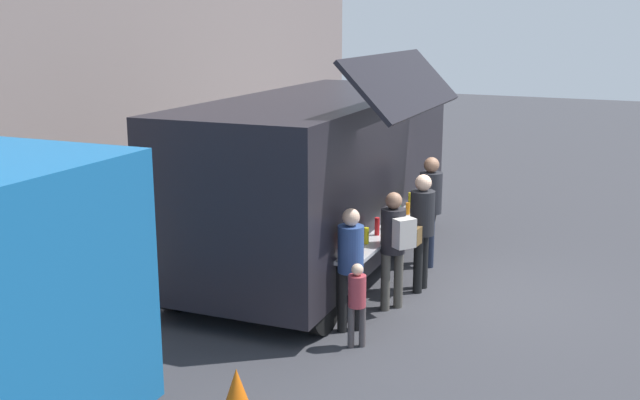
# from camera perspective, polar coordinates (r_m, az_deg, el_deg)

# --- Properties ---
(ground_plane) EXTENTS (60.00, 60.00, 0.00)m
(ground_plane) POSITION_cam_1_polar(r_m,az_deg,el_deg) (11.51, 9.67, -6.74)
(ground_plane) COLOR #38383D
(curb_strip) EXTENTS (28.00, 1.60, 0.15)m
(curb_strip) POSITION_cam_1_polar(r_m,az_deg,el_deg) (10.96, -22.09, -8.21)
(curb_strip) COLOR #9E998E
(curb_strip) RESTS_ON ground
(food_truck_main) EXTENTS (6.64, 3.45, 3.45)m
(food_truck_main) POSITION_cam_1_polar(r_m,az_deg,el_deg) (12.16, 0.01, 1.93)
(food_truck_main) COLOR black
(food_truck_main) RESTS_ON ground
(traffic_cone_orange) EXTENTS (0.36, 0.36, 0.55)m
(traffic_cone_orange) POSITION_cam_1_polar(r_m,az_deg,el_deg) (7.90, -6.24, -14.22)
(traffic_cone_orange) COLOR orange
(traffic_cone_orange) RESTS_ON ground
(trash_bin) EXTENTS (0.60, 0.60, 1.00)m
(trash_bin) POSITION_cam_1_polar(r_m,az_deg,el_deg) (16.53, -1.94, 1.44)
(trash_bin) COLOR #2F5D37
(trash_bin) RESTS_ON ground
(customer_front_ordering) EXTENTS (0.57, 0.36, 1.75)m
(customer_front_ordering) POSITION_cam_1_polar(r_m,az_deg,el_deg) (11.17, 7.61, -1.70)
(customer_front_ordering) COLOR black
(customer_front_ordering) RESTS_ON ground
(customer_mid_with_backpack) EXTENTS (0.48, 0.53, 1.66)m
(customer_mid_with_backpack) POSITION_cam_1_polar(r_m,az_deg,el_deg) (10.40, 5.60, -2.92)
(customer_mid_with_backpack) COLOR #4E4A43
(customer_mid_with_backpack) RESTS_ON ground
(customer_rear_waiting) EXTENTS (0.33, 0.33, 1.63)m
(customer_rear_waiting) POSITION_cam_1_polar(r_m,az_deg,el_deg) (9.67, 2.30, -4.41)
(customer_rear_waiting) COLOR black
(customer_rear_waiting) RESTS_ON ground
(customer_extra_browsing) EXTENTS (0.36, 0.36, 1.79)m
(customer_extra_browsing) POSITION_cam_1_polar(r_m,az_deg,el_deg) (12.37, 8.26, -0.10)
(customer_extra_browsing) COLOR #1C2437
(customer_extra_browsing) RESTS_ON ground
(child_near_queue) EXTENTS (0.22, 0.22, 1.07)m
(child_near_queue) POSITION_cam_1_polar(r_m,az_deg,el_deg) (9.30, 2.79, -7.31)
(child_near_queue) COLOR #4A4344
(child_near_queue) RESTS_ON ground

